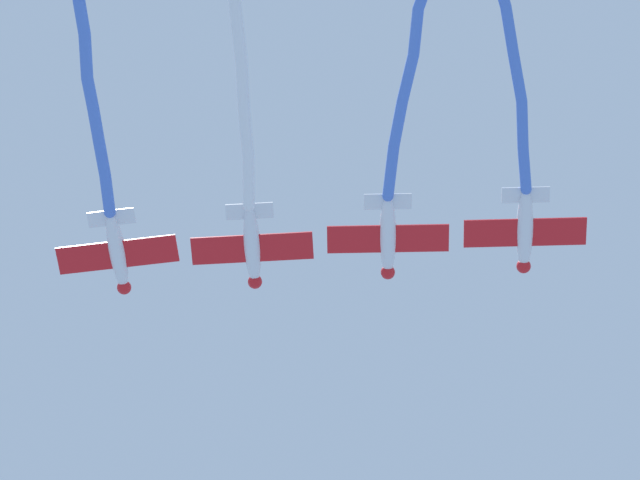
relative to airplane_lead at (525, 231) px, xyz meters
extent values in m
ellipsoid|color=white|center=(-0.12, -0.05, -0.01)|extent=(5.41, 3.19, 1.11)
sphere|color=red|center=(2.25, 0.98, -0.01)|extent=(1.24, 1.24, 0.94)
ellipsoid|color=#1E2D4C|center=(0.50, 0.22, 0.40)|extent=(1.54, 1.22, 0.59)
cube|color=red|center=(0.05, 0.02, -0.16)|extent=(4.86, 7.96, 0.15)
cube|color=white|center=(-2.21, -0.97, 0.08)|extent=(2.18, 3.24, 0.12)
cube|color=red|center=(-2.11, -0.92, 0.66)|extent=(1.19, 0.63, 1.53)
cylinder|color=#4C75DB|center=(-3.88, -1.58, 0.08)|extent=(2.85, 1.53, 1.04)
cylinder|color=#4C75DB|center=(-6.55, -2.54, 0.27)|extent=(3.07, 1.72, 0.77)
cylinder|color=#4C75DB|center=(-9.42, -3.41, 0.48)|extent=(3.17, 1.37, 1.08)
cylinder|color=#4C75DB|center=(-12.30, -4.10, 0.82)|extent=(3.08, 1.38, 1.02)
sphere|color=#4C75DB|center=(-2.61, -1.14, -0.08)|extent=(0.70, 0.70, 0.70)
sphere|color=#4C75DB|center=(-5.15, -2.01, 0.24)|extent=(0.70, 0.70, 0.70)
sphere|color=#4C75DB|center=(-7.96, -3.07, 0.30)|extent=(0.70, 0.70, 0.70)
sphere|color=#4C75DB|center=(-10.88, -3.75, 0.67)|extent=(0.70, 0.70, 0.70)
sphere|color=#4C75DB|center=(-13.72, -4.45, 0.98)|extent=(0.70, 0.70, 0.70)
ellipsoid|color=white|center=(-3.37, 8.15, 0.29)|extent=(5.40, 3.23, 1.11)
sphere|color=red|center=(-1.01, 9.20, 0.29)|extent=(1.25, 1.25, 0.94)
ellipsoid|color=#1E2D4C|center=(-2.75, 8.42, 0.70)|extent=(1.54, 1.23, 0.59)
cube|color=red|center=(-3.20, 8.22, 0.14)|extent=(4.91, 7.95, 0.15)
cube|color=white|center=(-5.44, 7.21, 0.38)|extent=(2.20, 3.23, 0.12)
cube|color=red|center=(-5.35, 7.26, 0.96)|extent=(1.18, 0.64, 1.53)
cylinder|color=#4C75DB|center=(-7.21, 6.21, 0.41)|extent=(3.21, 2.28, 1.14)
cylinder|color=#4C75DB|center=(-9.75, 4.56, 0.83)|extent=(2.88, 2.25, 1.26)
cylinder|color=#4C75DB|center=(-12.08, 2.81, 1.33)|extent=(2.92, 2.41, 1.33)
cylinder|color=#4C75DB|center=(-14.48, 1.19, 1.65)|extent=(2.87, 2.04, 0.87)
sphere|color=#4C75DB|center=(-5.84, 7.04, 0.22)|extent=(0.73, 0.73, 0.73)
sphere|color=#4C75DB|center=(-8.59, 5.38, 0.59)|extent=(0.73, 0.73, 0.73)
sphere|color=#4C75DB|center=(-10.91, 3.73, 1.06)|extent=(0.73, 0.73, 0.73)
sphere|color=#4C75DB|center=(-13.24, 1.89, 1.59)|extent=(0.73, 0.73, 0.73)
sphere|color=#4C75DB|center=(-15.72, 0.48, 1.72)|extent=(0.73, 0.73, 0.73)
ellipsoid|color=white|center=(-6.61, 16.34, -0.01)|extent=(5.44, 3.05, 1.11)
sphere|color=red|center=(-4.21, 17.31, -0.01)|extent=(1.23, 1.23, 0.94)
ellipsoid|color=#1E2D4C|center=(-5.98, 16.60, 0.40)|extent=(1.53, 1.19, 0.59)
cube|color=red|center=(-6.44, 16.41, -0.16)|extent=(4.66, 8.00, 0.15)
cube|color=white|center=(-8.72, 15.49, 0.08)|extent=(2.11, 3.24, 0.12)
cube|color=red|center=(-8.62, 15.53, 0.66)|extent=(1.20, 0.60, 1.53)
cylinder|color=white|center=(-10.56, 14.65, -0.04)|extent=(3.22, 2.07, 0.84)
cylinder|color=white|center=(-13.48, 13.37, -0.19)|extent=(3.34, 1.90, 1.15)
cylinder|color=white|center=(-16.48, 12.10, -0.62)|extent=(3.48, 2.05, 1.33)
cylinder|color=white|center=(-19.65, 10.82, -1.04)|extent=(3.63, 1.94, 1.11)
sphere|color=white|center=(-9.12, 15.33, -0.08)|extent=(0.77, 0.77, 0.77)
sphere|color=white|center=(-11.99, 13.96, -0.01)|extent=(0.77, 0.77, 0.77)
sphere|color=white|center=(-14.96, 12.78, -0.37)|extent=(0.77, 0.77, 0.77)
sphere|color=white|center=(-18.01, 11.43, -0.88)|extent=(0.77, 0.77, 0.77)
sphere|color=white|center=(-21.29, 10.22, -1.20)|extent=(0.77, 0.77, 0.77)
ellipsoid|color=white|center=(-9.85, 24.54, 0.29)|extent=(5.50, 2.75, 1.11)
sphere|color=red|center=(-7.40, 25.35, 0.29)|extent=(1.19, 1.19, 0.94)
ellipsoid|color=#1E2D4C|center=(-9.21, 24.75, 0.70)|extent=(1.52, 1.13, 0.59)
cube|color=red|center=(-9.68, 24.60, 0.14)|extent=(4.22, 8.07, 0.15)
cube|color=white|center=(-12.02, 23.83, 0.38)|extent=(1.95, 3.25, 0.12)
cube|color=red|center=(-11.91, 23.87, 0.96)|extent=(1.22, 0.53, 1.53)
cylinder|color=#4C75DB|center=(-13.60, 23.21, 0.08)|extent=(2.71, 1.67, 1.07)
cylinder|color=#4C75DB|center=(-15.88, 22.33, -0.14)|extent=(2.52, 1.48, 0.90)
cylinder|color=#4C75DB|center=(-18.04, 21.52, -0.46)|extent=(2.53, 1.53, 1.29)
cylinder|color=#4C75DB|center=(-20.01, 20.80, -0.77)|extent=(2.12, 1.32, 0.88)
cylinder|color=#4C75DB|center=(-22.18, 19.87, -1.00)|extent=(2.92, 1.92, 1.12)
cylinder|color=#4C75DB|center=(-24.42, 18.87, -1.32)|extent=(2.37, 1.46, 1.10)
sphere|color=#4C75DB|center=(-12.43, 23.70, 0.22)|extent=(0.75, 0.75, 0.75)
sphere|color=#4C75DB|center=(-14.76, 22.71, -0.07)|extent=(0.75, 0.75, 0.75)
sphere|color=#4C75DB|center=(-16.99, 21.94, -0.21)|extent=(0.75, 0.75, 0.75)
sphere|color=#4C75DB|center=(-19.09, 21.11, -0.71)|extent=(0.75, 0.75, 0.75)
sphere|color=#4C75DB|center=(-20.93, 20.50, -0.83)|extent=(0.75, 0.75, 0.75)
sphere|color=#4C75DB|center=(-23.42, 19.25, -1.16)|extent=(0.75, 0.75, 0.75)
sphere|color=#4C75DB|center=(-25.41, 18.49, -1.48)|extent=(0.75, 0.75, 0.75)
camera|label=1|loc=(-31.94, -0.40, -79.62)|focal=73.91mm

